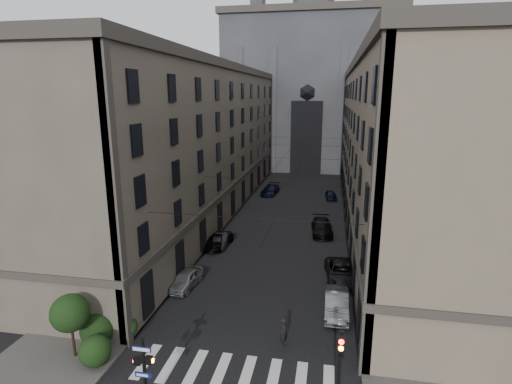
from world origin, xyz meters
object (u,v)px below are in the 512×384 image
Objects in this scene: pedestrian_signal_left at (144,370)px; car_left_near at (186,279)px; car_right_near at (336,304)px; pedestrian at (284,332)px; car_left_midnear at (221,240)px; car_right_far at (331,195)px; traffic_light_right at (339,370)px; car_right_midnear at (341,272)px; car_left_far at (270,190)px; gothic_tower at (311,82)px; car_right_midfar at (322,227)px; car_left_midfar at (217,241)px.

car_left_near is at bearing 101.95° from pedestrian_signal_left.
car_right_near is 5.44m from pedestrian.
car_left_midnear reaches higher than car_right_far.
traffic_light_right is 16.13m from car_right_midnear.
car_left_near is at bearing 170.81° from car_right_near.
pedestrian reaches higher than car_left_far.
gothic_tower is at bearing 90.58° from car_right_midnear.
gothic_tower reaches higher than car_right_midfar.
car_left_midnear is at bearing -96.47° from gothic_tower.
car_left_far is (2.00, 22.87, 0.10)m from car_left_midfar.
pedestrian_signal_left is 0.86× the size of car_right_near.
traffic_light_right is 10.78m from car_right_near.
car_left_near is at bearing -83.19° from car_left_midfar.
car_right_midfar reaches higher than car_right_far.
gothic_tower is 69.10m from pedestrian.
car_left_midnear is 0.76× the size of car_right_midnear.
pedestrian_signal_left is 0.98× the size of car_left_near.
pedestrian_signal_left reaches higher than car_right_midnear.
car_right_midnear is at bearing 59.57° from pedestrian_signal_left.
pedestrian_signal_left reaches higher than car_right_far.
gothic_tower is at bearing 89.99° from car_left_midfar.
pedestrian_signal_left reaches higher than car_right_midfar.
car_left_near is at bearing -95.83° from gothic_tower.
pedestrian is at bearing -65.49° from car_left_midnear.
car_left_midfar is 22.96m from car_left_far.
gothic_tower is 14.50× the size of pedestrian_signal_left.
traffic_light_right reaches higher than car_left_midfar.
traffic_light_right reaches higher than car_right_midfar.
pedestrian_signal_left is 2.18× the size of pedestrian.
traffic_light_right is 17.22m from car_left_near.
car_right_midnear is at bearing -29.09° from car_left_midnear.
traffic_light_right is 1.02× the size of car_left_far.
car_left_near is at bearing -130.05° from car_right_midfar.
car_left_near is 0.88× the size of car_left_midfar.
gothic_tower is 33.90m from car_left_far.
car_left_midfar is 1.01× the size of car_right_near.
car_left_midnear is 22.52m from car_left_far.
car_left_midnear is 0.73× the size of car_right_midfar.
gothic_tower is 15.30× the size of car_right_far.
car_left_near is 0.78× the size of car_right_midnear.
gothic_tower is 10.99× the size of car_right_midnear.
car_left_far is at bearing 28.67° from pedestrian.
gothic_tower reaches higher than car_left_midfar.
car_right_midfar is at bearing 94.03° from car_right_midnear.
car_left_near reaches higher than car_right_far.
car_right_midfar is 21.15m from pedestrian.
car_right_far is (10.96, 21.17, -0.01)m from car_left_midnear.
car_left_far is 38.55m from pedestrian.
car_right_midnear is at bearing -63.57° from car_left_far.
car_left_midnear is 0.55m from car_left_midfar.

